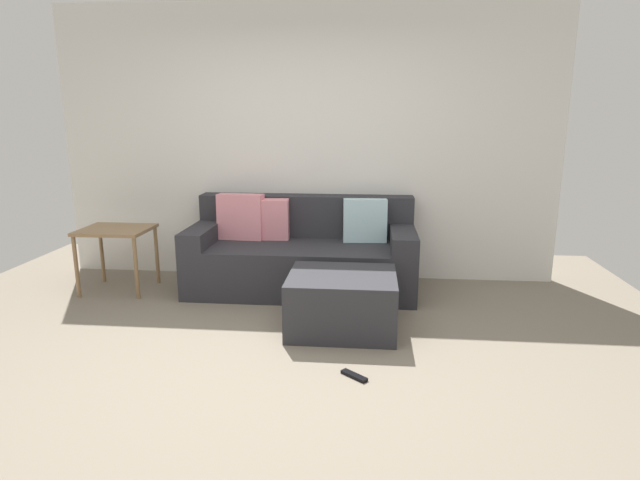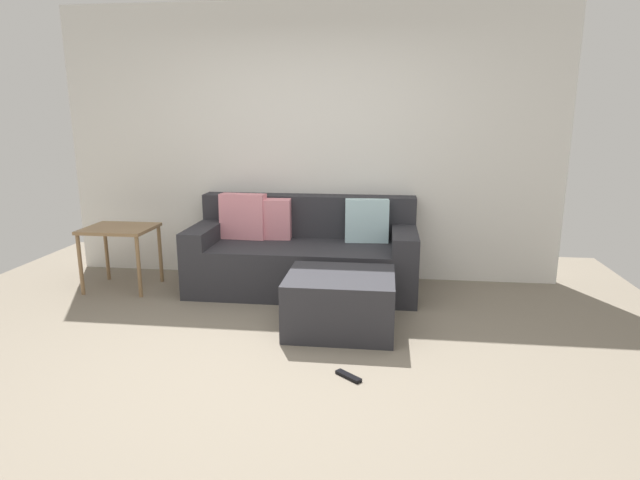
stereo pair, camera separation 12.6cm
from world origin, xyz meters
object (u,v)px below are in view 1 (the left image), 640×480
at_px(couch_sectional, 302,253).
at_px(ottoman, 342,302).
at_px(remote_near_ottoman, 354,376).
at_px(side_table, 116,237).

bearing_deg(couch_sectional, ottoman, -65.94).
distance_m(couch_sectional, ottoman, 1.10).
height_order(couch_sectional, ottoman, couch_sectional).
height_order(ottoman, remote_near_ottoman, ottoman).
bearing_deg(remote_near_ottoman, side_table, -173.86).
height_order(side_table, remote_near_ottoman, side_table).
relative_size(ottoman, remote_near_ottoman, 4.24).
xyz_separation_m(ottoman, remote_near_ottoman, (0.12, -0.79, -0.21)).
bearing_deg(couch_sectional, side_table, -172.13).
xyz_separation_m(couch_sectional, side_table, (-1.74, -0.24, 0.18)).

